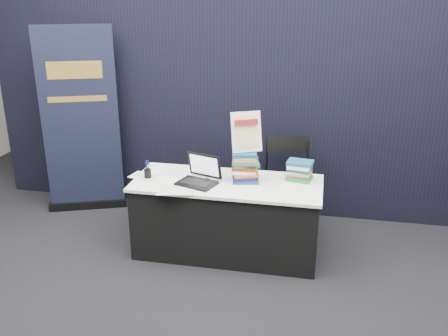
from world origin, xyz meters
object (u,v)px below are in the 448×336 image
(display_table, at_px, (227,217))
(book_stack_short, at_px, (300,171))
(book_stack_tall, at_px, (245,167))
(stacking_chair, at_px, (285,182))
(info_sign, at_px, (246,132))
(pullup_banner, at_px, (82,132))
(laptop, at_px, (198,176))

(display_table, relative_size, book_stack_short, 7.16)
(book_stack_tall, bearing_deg, stacking_chair, 56.32)
(book_stack_short, distance_m, stacking_chair, 0.50)
(info_sign, bearing_deg, book_stack_short, -13.34)
(info_sign, relative_size, stacking_chair, 0.38)
(book_stack_tall, relative_size, info_sign, 0.76)
(display_table, height_order, pullup_banner, pullup_banner)
(info_sign, bearing_deg, book_stack_tall, -114.85)
(book_stack_short, bearing_deg, stacking_chair, 113.72)
(book_stack_short, height_order, stacking_chair, stacking_chair)
(display_table, height_order, book_stack_short, book_stack_short)
(display_table, xyz_separation_m, book_stack_short, (0.68, 0.18, 0.47))
(pullup_banner, bearing_deg, display_table, -41.26)
(book_stack_tall, xyz_separation_m, book_stack_short, (0.51, 0.13, -0.05))
(book_stack_tall, distance_m, pullup_banner, 2.08)
(info_sign, bearing_deg, pullup_banner, 138.26)
(laptop, xyz_separation_m, book_stack_tall, (0.43, 0.12, 0.08))
(laptop, distance_m, stacking_chair, 1.04)
(book_stack_short, xyz_separation_m, info_sign, (-0.51, -0.10, 0.38))
(display_table, xyz_separation_m, laptop, (-0.27, -0.07, 0.44))
(book_stack_short, relative_size, stacking_chair, 0.25)
(stacking_chair, bearing_deg, info_sign, -132.33)
(info_sign, relative_size, pullup_banner, 0.18)
(book_stack_tall, xyz_separation_m, stacking_chair, (0.34, 0.52, -0.33))
(display_table, height_order, info_sign, info_sign)
(book_stack_short, relative_size, info_sign, 0.65)
(laptop, bearing_deg, display_table, 32.76)
(pullup_banner, bearing_deg, info_sign, -37.61)
(display_table, relative_size, stacking_chair, 1.77)
(laptop, height_order, book_stack_tall, book_stack_tall)
(display_table, bearing_deg, book_stack_short, 15.18)
(laptop, distance_m, info_sign, 0.62)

